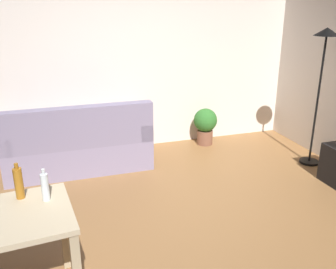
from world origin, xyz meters
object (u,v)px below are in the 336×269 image
at_px(potted_plant, 205,124).
at_px(couch, 79,147).
at_px(bottle_clear, 45,187).
at_px(torchiere_lamp, 323,60).
at_px(bottle_amber, 19,183).

bearing_deg(potted_plant, couch, -170.86).
bearing_deg(couch, bottle_clear, 79.94).
xyz_separation_m(couch, potted_plant, (1.94, 0.31, 0.02)).
bearing_deg(bottle_clear, couch, 79.94).
bearing_deg(couch, torchiere_lamp, 165.26).
xyz_separation_m(torchiere_lamp, potted_plant, (-1.09, 1.11, -1.08)).
bearing_deg(potted_plant, bottle_clear, -133.13).
height_order(torchiere_lamp, bottle_amber, torchiere_lamp).
relative_size(couch, potted_plant, 3.25).
bearing_deg(bottle_clear, bottle_amber, 153.54).
bearing_deg(bottle_amber, bottle_clear, -26.46).
relative_size(torchiere_lamp, bottle_clear, 7.40).
xyz_separation_m(potted_plant, bottle_clear, (-2.33, -2.49, 0.54)).
bearing_deg(potted_plant, torchiere_lamp, -45.46).
bearing_deg(torchiere_lamp, potted_plant, 134.54).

